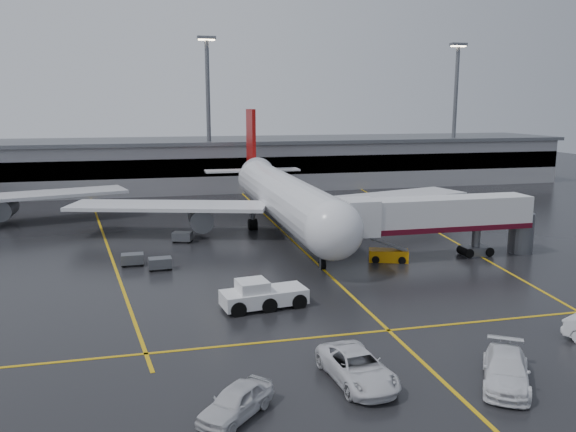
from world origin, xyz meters
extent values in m
plane|color=black|center=(0.00, 0.00, 0.00)|extent=(220.00, 220.00, 0.00)
cube|color=gold|center=(0.00, 0.00, 0.01)|extent=(0.25, 90.00, 0.02)
cube|color=gold|center=(0.00, -22.00, 0.01)|extent=(60.00, 0.25, 0.02)
cube|color=gold|center=(-20.00, 10.00, 0.01)|extent=(9.99, 69.35, 0.02)
cube|color=gold|center=(18.00, 10.00, 0.01)|extent=(7.57, 69.64, 0.02)
cube|color=gray|center=(0.00, 48.00, 4.00)|extent=(120.00, 18.00, 8.00)
cube|color=black|center=(0.00, 39.20, 4.50)|extent=(120.00, 0.40, 3.00)
cube|color=#595B60|center=(0.00, 48.00, 8.30)|extent=(122.00, 19.00, 0.60)
cylinder|color=#595B60|center=(-5.00, 42.00, 12.50)|extent=(0.70, 0.70, 25.00)
cube|color=#595B60|center=(-5.00, 42.00, 25.20)|extent=(3.00, 1.20, 0.50)
cube|color=#FFE5B2|center=(-5.00, 42.00, 24.90)|extent=(2.60, 0.90, 0.20)
cylinder|color=#595B60|center=(40.00, 42.00, 12.50)|extent=(0.70, 0.70, 25.00)
cube|color=#595B60|center=(40.00, 42.00, 25.20)|extent=(3.00, 1.20, 0.50)
cube|color=#FFE5B2|center=(40.00, 42.00, 24.90)|extent=(2.60, 0.90, 0.20)
cylinder|color=silver|center=(0.00, 8.00, 4.20)|extent=(5.20, 36.00, 5.20)
sphere|color=silver|center=(0.00, -10.00, 4.20)|extent=(5.20, 5.20, 5.20)
cone|color=silver|center=(0.00, 29.00, 4.80)|extent=(4.94, 8.00, 4.94)
cube|color=#900A09|center=(0.00, 30.00, 9.70)|extent=(0.50, 5.50, 8.50)
cube|color=silver|center=(0.00, 29.00, 5.00)|extent=(14.00, 3.00, 0.25)
cube|color=silver|center=(-13.00, 10.00, 3.40)|extent=(22.80, 11.83, 0.40)
cube|color=silver|center=(13.00, 10.00, 3.40)|extent=(22.80, 11.83, 0.40)
cylinder|color=#595B60|center=(-9.50, 9.00, 2.00)|extent=(2.60, 4.50, 2.60)
cylinder|color=#595B60|center=(9.50, 9.00, 2.00)|extent=(2.60, 4.50, 2.60)
cylinder|color=#595B60|center=(0.00, -7.00, 1.00)|extent=(0.56, 0.56, 2.00)
cylinder|color=#595B60|center=(-3.20, 11.00, 1.00)|extent=(0.56, 0.56, 2.00)
cylinder|color=#595B60|center=(3.20, 11.00, 1.00)|extent=(0.56, 0.56, 2.00)
cylinder|color=black|center=(0.00, -7.00, 0.45)|extent=(0.40, 1.10, 1.10)
cylinder|color=black|center=(-3.20, 11.00, 0.55)|extent=(1.00, 1.40, 1.40)
cylinder|color=black|center=(3.20, 11.00, 0.55)|extent=(1.00, 1.40, 1.40)
cube|color=silver|center=(-29.00, 22.00, 3.40)|extent=(22.80, 11.83, 0.40)
cylinder|color=#595B60|center=(-32.50, 21.00, 2.00)|extent=(2.60, 4.50, 2.60)
cube|color=silver|center=(12.00, -6.00, 4.40)|extent=(18.00, 3.20, 3.00)
cube|color=#4A0816|center=(12.00, -6.00, 3.10)|extent=(18.00, 3.30, 0.50)
cube|color=silver|center=(3.80, -6.00, 4.40)|extent=(3.00, 3.40, 3.30)
cylinder|color=#595B60|center=(16.00, -6.00, 1.50)|extent=(0.80, 0.80, 3.00)
cube|color=#595B60|center=(16.00, -6.00, 0.45)|extent=(2.60, 1.60, 0.90)
cylinder|color=#595B60|center=(21.00, -6.00, 2.00)|extent=(2.40, 2.40, 4.00)
cylinder|color=black|center=(14.90, -6.00, 0.45)|extent=(0.90, 1.80, 0.90)
cylinder|color=black|center=(17.10, -6.00, 0.45)|extent=(0.90, 1.80, 0.90)
cube|color=silver|center=(-7.09, -15.70, 0.80)|extent=(6.47, 3.31, 1.06)
cube|color=silver|center=(-7.96, -15.83, 1.68)|extent=(2.40, 2.40, 0.88)
cube|color=black|center=(-7.96, -15.83, 1.68)|extent=(2.16, 2.16, 0.80)
cylinder|color=black|center=(-9.37, -16.02, 0.49)|extent=(1.50, 2.79, 1.15)
cylinder|color=black|center=(-7.09, -15.70, 0.49)|extent=(1.50, 2.79, 1.15)
cylinder|color=black|center=(-4.81, -15.39, 0.49)|extent=(1.50, 2.79, 1.15)
cube|color=#CC8007|center=(6.81, -6.05, 0.56)|extent=(3.96, 2.69, 1.12)
cube|color=#595B60|center=(6.81, -6.05, 1.63)|extent=(3.63, 2.08, 1.28)
cylinder|color=black|center=(5.67, -5.62, 0.30)|extent=(1.26, 1.87, 0.71)
cylinder|color=black|center=(7.96, -6.47, 0.30)|extent=(1.26, 1.87, 0.71)
imported|color=silver|center=(-4.50, -28.25, 0.83)|extent=(3.31, 6.19, 1.65)
imported|color=white|center=(3.04, -30.37, 0.83)|extent=(4.98, 6.04, 1.65)
imported|color=silver|center=(-11.30, -30.22, 0.76)|extent=(4.44, 4.46, 1.53)
cube|color=#595B60|center=(-14.28, -3.97, 0.65)|extent=(2.08, 1.42, 0.90)
cylinder|color=black|center=(-15.04, -4.52, 0.18)|extent=(0.40, 0.20, 0.40)
cylinder|color=black|center=(-13.45, -4.42, 0.18)|extent=(0.40, 0.20, 0.40)
cylinder|color=black|center=(-15.11, -3.53, 0.18)|extent=(0.40, 0.20, 0.40)
cylinder|color=black|center=(-13.51, -3.42, 0.18)|extent=(0.40, 0.20, 0.40)
cube|color=#595B60|center=(-16.72, -1.95, 0.65)|extent=(2.03, 1.35, 0.90)
cylinder|color=black|center=(-17.51, -2.47, 0.18)|extent=(0.40, 0.20, 0.40)
cylinder|color=black|center=(-15.91, -2.42, 0.18)|extent=(0.40, 0.20, 0.40)
cylinder|color=black|center=(-17.54, -1.47, 0.18)|extent=(0.40, 0.20, 0.40)
cylinder|color=black|center=(-15.94, -1.42, 0.18)|extent=(0.40, 0.20, 0.40)
cube|color=#595B60|center=(-11.72, 6.29, 0.65)|extent=(2.31, 1.86, 0.90)
cylinder|color=black|center=(-12.64, 6.07, 0.18)|extent=(0.40, 0.20, 0.40)
cylinder|color=black|center=(-11.12, 5.57, 0.18)|extent=(0.40, 0.20, 0.40)
cylinder|color=black|center=(-12.32, 7.02, 0.18)|extent=(0.40, 0.20, 0.40)
cylinder|color=black|center=(-10.80, 6.52, 0.18)|extent=(0.40, 0.20, 0.40)
camera|label=1|loc=(-14.77, -55.26, 14.58)|focal=36.02mm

